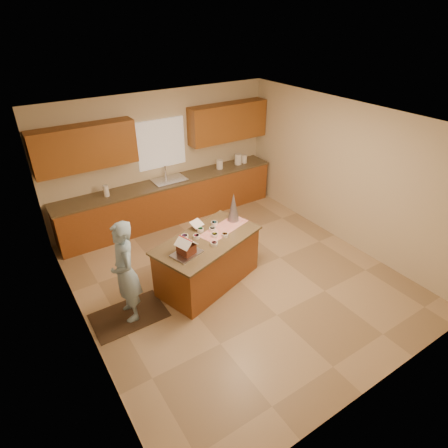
{
  "coord_description": "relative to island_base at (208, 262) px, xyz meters",
  "views": [
    {
      "loc": [
        -3.01,
        -4.25,
        4.11
      ],
      "look_at": [
        -0.1,
        0.2,
        1.0
      ],
      "focal_mm": 30.06,
      "sensor_mm": 36.0,
      "label": 1
    }
  ],
  "objects": [
    {
      "name": "upper_cabinet_right",
      "position": [
        2.01,
        2.43,
        1.48
      ],
      "size": [
        1.85,
        0.35,
        0.8
      ],
      "primitive_type": "cube",
      "color": "#9A5621",
      "rests_on": "wall_back"
    },
    {
      "name": "paper_towel",
      "position": [
        -0.88,
        2.31,
        0.62
      ],
      "size": [
        0.1,
        0.1,
        0.22
      ],
      "primitive_type": "cylinder",
      "color": "white",
      "rests_on": "back_counter_top"
    },
    {
      "name": "floor",
      "position": [
        0.46,
        -0.14,
        -0.42
      ],
      "size": [
        5.5,
        5.5,
        0.0
      ],
      "primitive_type": "plane",
      "color": "tan",
      "rests_on": "ground"
    },
    {
      "name": "window_curtain",
      "position": [
        0.46,
        2.58,
        1.23
      ],
      "size": [
        1.05,
        0.03,
        1.0
      ],
      "primitive_type": "cube",
      "color": "white",
      "rests_on": "wall_back"
    },
    {
      "name": "back_counter_base",
      "position": [
        0.46,
        2.31,
        0.02
      ],
      "size": [
        4.8,
        0.6,
        0.88
      ],
      "primitive_type": "cube",
      "color": "brown",
      "rests_on": "floor"
    },
    {
      "name": "boy",
      "position": [
        -1.4,
        -0.05,
        0.4
      ],
      "size": [
        0.43,
        0.61,
        1.6
      ],
      "primitive_type": "imported",
      "rotation": [
        0.0,
        0.0,
        -1.65
      ],
      "color": "#95BBD3",
      "rests_on": "rug"
    },
    {
      "name": "rug",
      "position": [
        -1.45,
        -0.05,
        -0.41
      ],
      "size": [
        1.09,
        0.71,
        0.01
      ],
      "primitive_type": "cube",
      "color": "black",
      "rests_on": "floor"
    },
    {
      "name": "stone_accent",
      "position": [
        -2.02,
        -0.94,
        0.83
      ],
      "size": [
        0.0,
        2.5,
        2.5
      ],
      "primitive_type": "plane",
      "rotation": [
        1.57,
        0.0,
        1.57
      ],
      "color": "gray",
      "rests_on": "wall_left"
    },
    {
      "name": "wall_left",
      "position": [
        -2.04,
        -0.14,
        0.93
      ],
      "size": [
        5.5,
        5.5,
        0.0
      ],
      "primitive_type": "plane",
      "color": "beige",
      "rests_on": "floor"
    },
    {
      "name": "wall_front",
      "position": [
        0.46,
        -2.89,
        0.93
      ],
      "size": [
        5.5,
        5.5,
        0.0
      ],
      "primitive_type": "plane",
      "color": "beige",
      "rests_on": "floor"
    },
    {
      "name": "table_runner",
      "position": [
        0.41,
        0.13,
        0.46
      ],
      "size": [
        1.0,
        0.61,
        0.01
      ],
      "primitive_type": "cube",
      "rotation": [
        0.0,
        0.0,
        0.31
      ],
      "color": "red",
      "rests_on": "island_top"
    },
    {
      "name": "wall_right",
      "position": [
        2.96,
        -0.14,
        0.93
      ],
      "size": [
        5.5,
        5.5,
        0.0
      ],
      "primitive_type": "plane",
      "color": "beige",
      "rests_on": "floor"
    },
    {
      "name": "island_top",
      "position": [
        0.0,
        0.0,
        0.43
      ],
      "size": [
        1.97,
        1.42,
        0.04
      ],
      "primitive_type": "cube",
      "rotation": [
        0.0,
        0.0,
        0.31
      ],
      "color": "brown",
      "rests_on": "island_base"
    },
    {
      "name": "gingerbread_house",
      "position": [
        -0.48,
        -0.2,
        0.58
      ],
      "size": [
        0.33,
        0.33,
        0.27
      ],
      "color": "#562516",
      "rests_on": "baking_tray"
    },
    {
      "name": "canister_c",
      "position": [
        2.39,
        2.31,
        0.6
      ],
      "size": [
        0.13,
        0.13,
        0.19
      ],
      "primitive_type": "cylinder",
      "color": "white",
      "rests_on": "back_counter_top"
    },
    {
      "name": "back_counter_top",
      "position": [
        0.46,
        2.31,
        0.48
      ],
      "size": [
        4.85,
        0.63,
        0.04
      ],
      "primitive_type": "cube",
      "color": "brown",
      "rests_on": "back_counter_base"
    },
    {
      "name": "cookbook",
      "position": [
        0.03,
        0.38,
        0.54
      ],
      "size": [
        0.25,
        0.22,
        0.09
      ],
      "primitive_type": "cube",
      "rotation": [
        -1.13,
        0.0,
        0.31
      ],
      "color": "white",
      "rests_on": "island_top"
    },
    {
      "name": "upper_cabinet_left",
      "position": [
        -1.09,
        2.43,
        1.48
      ],
      "size": [
        1.85,
        0.35,
        0.8
      ],
      "primitive_type": "cube",
      "color": "#9A5621",
      "rests_on": "wall_back"
    },
    {
      "name": "island_base",
      "position": [
        0.0,
        0.0,
        0.0
      ],
      "size": [
        1.88,
        1.32,
        0.83
      ],
      "primitive_type": "cube",
      "rotation": [
        0.0,
        0.0,
        0.31
      ],
      "color": "brown",
      "rests_on": "floor"
    },
    {
      "name": "candy_bowls",
      "position": [
        0.07,
        0.1,
        0.48
      ],
      "size": [
        0.73,
        0.65,
        0.05
      ],
      "color": "yellow",
      "rests_on": "island_top"
    },
    {
      "name": "baking_tray",
      "position": [
        -0.48,
        -0.2,
        0.46
      ],
      "size": [
        0.51,
        0.44,
        0.02
      ],
      "primitive_type": "cube",
      "rotation": [
        0.0,
        0.0,
        0.31
      ],
      "color": "silver",
      "rests_on": "island_top"
    },
    {
      "name": "sink",
      "position": [
        0.46,
        2.31,
        0.47
      ],
      "size": [
        0.7,
        0.45,
        0.12
      ],
      "primitive_type": "cube",
      "color": "silver",
      "rests_on": "back_counter_top"
    },
    {
      "name": "canister_b",
      "position": [
        2.22,
        2.31,
        0.63
      ],
      "size": [
        0.17,
        0.17,
        0.24
      ],
      "primitive_type": "cylinder",
      "color": "white",
      "rests_on": "back_counter_top"
    },
    {
      "name": "faucet",
      "position": [
        0.46,
        2.49,
        0.64
      ],
      "size": [
        0.03,
        0.03,
        0.28
      ],
      "primitive_type": "cylinder",
      "color": "silver",
      "rests_on": "back_counter_top"
    },
    {
      "name": "wall_back",
      "position": [
        0.46,
        2.61,
        0.93
      ],
      "size": [
        5.5,
        5.5,
        0.0
      ],
      "primitive_type": "plane",
      "color": "beige",
      "rests_on": "floor"
    },
    {
      "name": "canister_a",
      "position": [
        1.71,
        2.31,
        0.61
      ],
      "size": [
        0.15,
        0.15,
        0.2
      ],
      "primitive_type": "cylinder",
      "color": "white",
      "rests_on": "back_counter_top"
    },
    {
      "name": "ceiling",
      "position": [
        0.46,
        -0.14,
        2.28
      ],
      "size": [
        5.5,
        5.5,
        0.0
      ],
      "primitive_type": "plane",
      "color": "silver",
      "rests_on": "floor"
    },
    {
      "name": "tinsel_tree",
      "position": [
        0.69,
        0.27,
        0.71
      ],
      "size": [
        0.26,
        0.26,
        0.52
      ],
      "primitive_type": "cone",
      "rotation": [
        0.0,
        0.0,
        0.31
      ],
      "color": "#B3B2BF",
      "rests_on": "island_top"
    }
  ]
}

